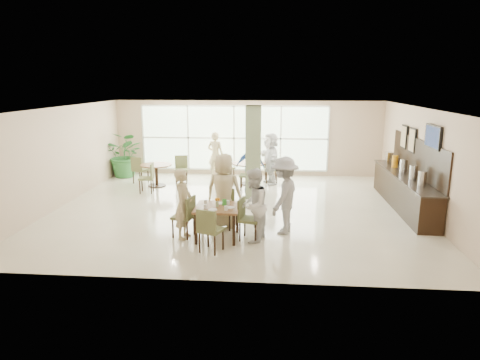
# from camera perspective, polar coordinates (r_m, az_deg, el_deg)

# --- Properties ---
(ground) EXTENTS (10.00, 10.00, 0.00)m
(ground) POSITION_cam_1_polar(r_m,az_deg,el_deg) (12.05, -0.47, -3.80)
(ground) COLOR beige
(ground) RESTS_ON ground
(room_shell) EXTENTS (10.00, 10.00, 10.00)m
(room_shell) POSITION_cam_1_polar(r_m,az_deg,el_deg) (11.67, -0.49, 4.23)
(room_shell) COLOR white
(room_shell) RESTS_ON ground
(window_bank) EXTENTS (7.00, 0.04, 7.00)m
(window_bank) POSITION_cam_1_polar(r_m,az_deg,el_deg) (16.15, -0.80, 5.59)
(window_bank) COLOR silver
(window_bank) RESTS_ON ground
(column) EXTENTS (0.45, 0.45, 2.80)m
(column) POSITION_cam_1_polar(r_m,az_deg,el_deg) (12.87, 1.78, 3.68)
(column) COLOR #6B7753
(column) RESTS_ON ground
(main_table) EXTENTS (0.98, 0.98, 0.75)m
(main_table) POSITION_cam_1_polar(r_m,az_deg,el_deg) (9.63, -3.05, -4.06)
(main_table) COLOR brown
(main_table) RESTS_ON ground
(round_table_left) EXTENTS (1.05, 1.05, 0.75)m
(round_table_left) POSITION_cam_1_polar(r_m,az_deg,el_deg) (14.76, -11.09, 1.35)
(round_table_left) COLOR brown
(round_table_left) RESTS_ON ground
(round_table_right) EXTENTS (1.16, 1.16, 0.75)m
(round_table_right) POSITION_cam_1_polar(r_m,az_deg,el_deg) (14.77, 1.19, 1.68)
(round_table_right) COLOR brown
(round_table_right) RESTS_ON ground
(chairs_main_table) EXTENTS (2.08, 2.00, 0.95)m
(chairs_main_table) POSITION_cam_1_polar(r_m,az_deg,el_deg) (9.67, -3.08, -5.14)
(chairs_main_table) COLOR brown
(chairs_main_table) RESTS_ON ground
(chairs_table_left) EXTENTS (1.98, 1.93, 0.95)m
(chairs_table_left) POSITION_cam_1_polar(r_m,az_deg,el_deg) (14.77, -11.10, 1.01)
(chairs_table_left) COLOR brown
(chairs_table_left) RESTS_ON ground
(chairs_table_right) EXTENTS (2.15, 1.67, 0.95)m
(chairs_table_right) POSITION_cam_1_polar(r_m,az_deg,el_deg) (14.76, 1.09, 1.25)
(chairs_table_right) COLOR brown
(chairs_table_right) RESTS_ON ground
(tabletop_clutter) EXTENTS (0.73, 0.73, 0.21)m
(tabletop_clutter) POSITION_cam_1_polar(r_m,az_deg,el_deg) (9.56, -2.92, -3.25)
(tabletop_clutter) COLOR white
(tabletop_clutter) RESTS_ON main_table
(buffet_counter) EXTENTS (0.64, 4.70, 1.95)m
(buffet_counter) POSITION_cam_1_polar(r_m,az_deg,el_deg) (12.87, 21.07, -1.05)
(buffet_counter) COLOR black
(buffet_counter) RESTS_ON ground
(wall_tv) EXTENTS (0.06, 1.00, 0.58)m
(wall_tv) POSITION_cam_1_polar(r_m,az_deg,el_deg) (11.63, 24.33, 5.27)
(wall_tv) COLOR black
(wall_tv) RESTS_ON ground
(framed_art_a) EXTENTS (0.05, 0.55, 0.70)m
(framed_art_a) POSITION_cam_1_polar(r_m,az_deg,el_deg) (13.17, 21.98, 4.94)
(framed_art_a) COLOR black
(framed_art_a) RESTS_ON ground
(framed_art_b) EXTENTS (0.05, 0.55, 0.70)m
(framed_art_b) POSITION_cam_1_polar(r_m,az_deg,el_deg) (13.93, 21.04, 5.41)
(framed_art_b) COLOR black
(framed_art_b) RESTS_ON ground
(potted_plant) EXTENTS (1.76, 1.76, 1.68)m
(potted_plant) POSITION_cam_1_polar(r_m,az_deg,el_deg) (16.43, -15.00, 3.30)
(potted_plant) COLOR #2C7031
(potted_plant) RESTS_ON ground
(teen_left) EXTENTS (0.45, 0.63, 1.60)m
(teen_left) POSITION_cam_1_polar(r_m,az_deg,el_deg) (9.70, -7.56, -3.18)
(teen_left) COLOR tan
(teen_left) RESTS_ON ground
(teen_far) EXTENTS (0.96, 0.64, 1.82)m
(teen_far) POSITION_cam_1_polar(r_m,az_deg,el_deg) (10.33, -2.14, -1.43)
(teen_far) COLOR tan
(teen_far) RESTS_ON ground
(teen_right) EXTENTS (0.79, 0.92, 1.65)m
(teen_right) POSITION_cam_1_polar(r_m,az_deg,el_deg) (9.41, 1.78, -3.41)
(teen_right) COLOR white
(teen_right) RESTS_ON ground
(teen_standing) EXTENTS (1.02, 1.33, 1.81)m
(teen_standing) POSITION_cam_1_polar(r_m,az_deg,el_deg) (9.96, 5.89, -2.06)
(teen_standing) COLOR #9F9FA1
(teen_standing) RESTS_ON ground
(adult_a) EXTENTS (0.99, 0.65, 1.58)m
(adult_a) POSITION_cam_1_polar(r_m,az_deg,el_deg) (13.86, 1.39, 1.79)
(adult_a) COLOR #3E69BC
(adult_a) RESTS_ON ground
(adult_b) EXTENTS (1.21, 1.79, 1.78)m
(adult_b) POSITION_cam_1_polar(r_m,az_deg,el_deg) (14.80, 4.09, 2.87)
(adult_b) COLOR white
(adult_b) RESTS_ON ground
(adult_standing) EXTENTS (0.71, 0.57, 1.71)m
(adult_standing) POSITION_cam_1_polar(r_m,az_deg,el_deg) (15.71, -3.29, 3.35)
(adult_standing) COLOR tan
(adult_standing) RESTS_ON ground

